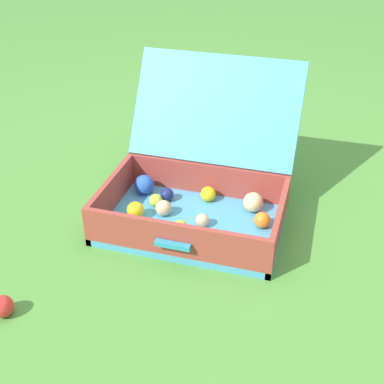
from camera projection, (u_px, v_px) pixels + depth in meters
The scene contains 3 objects.
ground_plane at pixel (204, 227), 1.72m from camera, with size 16.00×16.00×0.00m, color #4C8C38.
open_suitcase at pixel (198, 186), 1.73m from camera, with size 0.59×0.63×0.47m.
stray_ball_on_grass at pixel (2, 306), 1.37m from camera, with size 0.06×0.06×0.06m, color red.
Camera 1 is at (0.35, -1.35, 1.02)m, focal length 47.74 mm.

